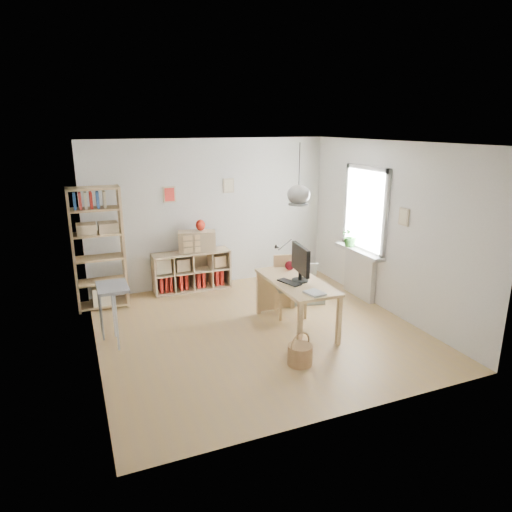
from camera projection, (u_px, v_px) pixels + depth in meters
name	position (u px, v px, depth m)	size (l,w,h in m)	color
ground	(257.00, 330.00, 6.76)	(4.50, 4.50, 0.00)	#A78353
room_shell	(299.00, 195.00, 6.27)	(4.50, 4.50, 4.50)	white
window_unit	(366.00, 210.00, 7.68)	(0.07, 1.16, 1.46)	white
radiator	(360.00, 275.00, 7.98)	(0.10, 0.80, 0.80)	silver
windowsill	(359.00, 251.00, 7.84)	(0.22, 1.20, 0.06)	silver
desk	(296.00, 287.00, 6.65)	(0.70, 1.50, 0.75)	tan
cube_shelf	(190.00, 274.00, 8.35)	(1.40, 0.38, 0.72)	tan
tall_bookshelf	(98.00, 244.00, 7.31)	(0.80, 0.38, 2.00)	tan
side_table	(108.00, 299.00, 6.14)	(0.40, 0.55, 0.85)	gray
chair	(290.00, 282.00, 7.21)	(0.55, 0.55, 0.94)	gray
wicker_basket	(300.00, 354.00, 5.76)	(0.32, 0.32, 0.44)	#A17648
storage_chest	(306.00, 290.00, 7.84)	(0.69, 0.74, 0.60)	beige
monitor	(301.00, 261.00, 6.52)	(0.24, 0.61, 0.53)	black
keyboard	(289.00, 282.00, 6.52)	(0.14, 0.38, 0.02)	black
task_lamp	(284.00, 251.00, 7.11)	(0.38, 0.14, 0.41)	black
yarn_ball	(290.00, 266.00, 7.08)	(0.14, 0.14, 0.14)	#4B0A10
paper_tray	(315.00, 293.00, 6.09)	(0.21, 0.26, 0.03)	silver
drawer_chest	(197.00, 241.00, 8.20)	(0.66, 0.30, 0.38)	tan
red_vase	(200.00, 225.00, 8.15)	(0.17, 0.17, 0.20)	#A21A0D
potted_plant	(351.00, 236.00, 7.99)	(0.33, 0.29, 0.37)	#276425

